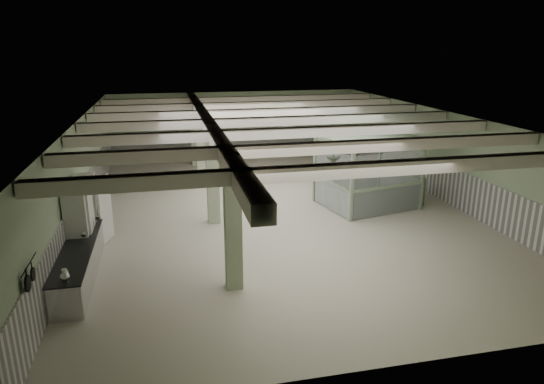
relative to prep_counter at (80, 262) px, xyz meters
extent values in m
plane|color=beige|center=(6.54, 4.53, -0.46)|extent=(20.00, 20.00, 0.00)
cube|color=beige|center=(6.54, 4.53, 3.14)|extent=(14.00, 20.00, 0.02)
cube|color=#A9BC96|center=(6.54, 14.53, 1.34)|extent=(14.00, 0.02, 3.60)
cube|color=#A9BC96|center=(6.54, -5.47, 1.34)|extent=(14.00, 0.02, 3.60)
cube|color=#A9BC96|center=(-0.46, 4.53, 1.34)|extent=(0.02, 20.00, 3.60)
cube|color=#A9BC96|center=(13.54, 4.53, 1.34)|extent=(0.02, 20.00, 3.60)
cube|color=white|center=(-0.43, 4.53, 0.29)|extent=(0.05, 19.90, 1.50)
cube|color=white|center=(13.52, 4.53, 0.29)|extent=(0.05, 19.90, 1.50)
cube|color=white|center=(6.54, 14.51, 0.29)|extent=(13.90, 0.05, 1.50)
cube|color=white|center=(4.04, 4.53, 2.92)|extent=(0.45, 19.90, 0.40)
cube|color=white|center=(6.54, -2.97, 2.96)|extent=(13.90, 0.35, 0.32)
cube|color=white|center=(6.54, -0.47, 2.96)|extent=(13.90, 0.35, 0.32)
cube|color=white|center=(6.54, 2.03, 2.96)|extent=(13.90, 0.35, 0.32)
cube|color=white|center=(6.54, 4.53, 2.96)|extent=(13.90, 0.35, 0.32)
cube|color=white|center=(6.54, 7.03, 2.96)|extent=(13.90, 0.35, 0.32)
cube|color=white|center=(6.54, 9.53, 2.96)|extent=(13.90, 0.35, 0.32)
cube|color=white|center=(6.54, 12.03, 2.96)|extent=(13.90, 0.35, 0.32)
cube|color=#A5B491|center=(4.04, -1.47, 1.34)|extent=(0.42, 0.42, 3.60)
cube|color=#A5B491|center=(4.04, 3.53, 1.34)|extent=(0.42, 0.42, 3.60)
cube|color=#A5B491|center=(4.04, 8.53, 1.34)|extent=(0.42, 0.42, 3.60)
cube|color=#A5B491|center=(4.04, 12.53, 1.34)|extent=(0.42, 0.42, 3.60)
cylinder|color=black|center=(-0.39, -3.07, 1.39)|extent=(0.02, 1.20, 0.02)
cone|color=#304031|center=(7.04, -0.47, 2.59)|extent=(0.44, 0.44, 0.22)
cone|color=#304031|center=(7.04, 5.03, 2.59)|extent=(0.44, 0.44, 0.22)
cone|color=#304031|center=(7.04, 10.03, 2.59)|extent=(0.44, 0.44, 0.22)
cube|color=silver|center=(0.00, 0.00, -0.02)|extent=(0.79, 4.68, 0.88)
cube|color=black|center=(0.00, 0.00, 0.43)|extent=(0.83, 4.72, 0.04)
cylinder|color=#B2B2B7|center=(0.05, 1.00, 0.48)|extent=(0.29, 0.29, 0.08)
cylinder|color=black|center=(-0.34, -3.51, 1.17)|extent=(0.05, 0.34, 0.34)
cylinder|color=black|center=(-0.34, -3.08, 1.17)|extent=(0.04, 0.29, 0.29)
cube|color=silver|center=(-0.11, 1.81, 0.66)|extent=(0.61, 2.45, 2.25)
cube|color=silver|center=(0.23, 1.25, 0.66)|extent=(0.06, 0.92, 2.15)
cube|color=silver|center=(0.35, 2.47, 0.66)|extent=(0.32, 0.90, 2.15)
cube|color=silver|center=(0.27, 1.25, 0.66)|extent=(0.02, 0.05, 0.30)
cube|color=silver|center=(0.27, 2.37, 0.66)|extent=(0.02, 0.05, 0.30)
cube|color=gray|center=(8.87, 2.52, 0.87)|extent=(0.14, 0.14, 2.66)
cube|color=gray|center=(8.32, 5.13, 0.87)|extent=(0.14, 0.14, 2.66)
cube|color=gray|center=(12.00, 3.18, 0.87)|extent=(0.14, 0.14, 2.66)
cube|color=gray|center=(11.45, 5.79, 0.87)|extent=(0.14, 0.14, 2.66)
cube|color=gray|center=(10.16, 4.16, 2.26)|extent=(3.97, 3.56, 0.12)
cube|color=silver|center=(10.43, 2.85, 0.09)|extent=(2.95, 0.67, 1.05)
cube|color=silver|center=(10.43, 2.85, 1.32)|extent=(2.95, 0.67, 1.22)
cube|color=silver|center=(9.89, 5.46, 0.09)|extent=(2.95, 0.67, 1.05)
cube|color=silver|center=(9.89, 5.46, 1.32)|extent=(2.95, 0.67, 1.22)
cube|color=silver|center=(8.60, 3.83, 0.09)|extent=(0.56, 2.43, 1.05)
cube|color=silver|center=(8.60, 3.83, 1.32)|extent=(0.56, 2.43, 1.22)
cube|color=silver|center=(11.73, 4.48, 0.09)|extent=(0.56, 2.43, 1.05)
cube|color=silver|center=(11.73, 4.48, 1.32)|extent=(0.56, 2.43, 1.22)
cube|color=#5B5F4F|center=(12.26, 3.84, 0.10)|extent=(0.46, 0.58, 1.12)
camera|label=1|loc=(2.48, -12.96, 5.69)|focal=32.00mm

